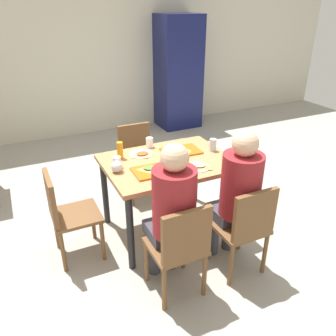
# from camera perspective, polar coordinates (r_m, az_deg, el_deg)

# --- Properties ---
(ground_plane) EXTENTS (10.00, 10.00, 0.02)m
(ground_plane) POSITION_cam_1_polar(r_m,az_deg,el_deg) (3.55, -0.00, -10.13)
(ground_plane) COLOR #9E998E
(back_wall) EXTENTS (10.00, 0.10, 2.80)m
(back_wall) POSITION_cam_1_polar(r_m,az_deg,el_deg) (5.96, -14.10, 18.76)
(back_wall) COLOR beige
(back_wall) RESTS_ON ground_plane
(main_table) EXTENTS (1.16, 0.87, 0.76)m
(main_table) POSITION_cam_1_polar(r_m,az_deg,el_deg) (3.20, -0.00, -0.34)
(main_table) COLOR #9E7247
(main_table) RESTS_ON ground_plane
(chair_near_left) EXTENTS (0.40, 0.40, 0.83)m
(chair_near_left) POSITION_cam_1_polar(r_m,az_deg,el_deg) (2.57, 2.04, -12.69)
(chair_near_left) COLOR brown
(chair_near_left) RESTS_ON ground_plane
(chair_near_right) EXTENTS (0.40, 0.40, 0.83)m
(chair_near_right) POSITION_cam_1_polar(r_m,az_deg,el_deg) (2.83, 12.71, -9.22)
(chair_near_right) COLOR brown
(chair_near_right) RESTS_ON ground_plane
(chair_far_side) EXTENTS (0.40, 0.40, 0.83)m
(chair_far_side) POSITION_cam_1_polar(r_m,az_deg,el_deg) (3.96, -5.10, 2.09)
(chair_far_side) COLOR brown
(chair_far_side) RESTS_ON ground_plane
(chair_left_end) EXTENTS (0.40, 0.40, 0.83)m
(chair_left_end) POSITION_cam_1_polar(r_m,az_deg,el_deg) (3.06, -16.72, -6.86)
(chair_left_end) COLOR brown
(chair_left_end) RESTS_ON ground_plane
(person_in_red) EXTENTS (0.32, 0.42, 1.24)m
(person_in_red) POSITION_cam_1_polar(r_m,az_deg,el_deg) (2.52, 0.67, -6.54)
(person_in_red) COLOR #383842
(person_in_red) RESTS_ON ground_plane
(person_in_brown_jacket) EXTENTS (0.32, 0.42, 1.24)m
(person_in_brown_jacket) POSITION_cam_1_polar(r_m,az_deg,el_deg) (2.79, 11.49, -3.64)
(person_in_brown_jacket) COLOR #383842
(person_in_brown_jacket) RESTS_ON ground_plane
(tray_red_near) EXTENTS (0.37, 0.27, 0.02)m
(tray_red_near) POSITION_cam_1_polar(r_m,az_deg,el_deg) (2.95, -2.30, -0.46)
(tray_red_near) COLOR #D85914
(tray_red_near) RESTS_ON main_table
(tray_red_far) EXTENTS (0.37, 0.28, 0.02)m
(tray_red_far) POSITION_cam_1_polar(r_m,az_deg,el_deg) (3.34, 2.20, 2.85)
(tray_red_far) COLOR #D85914
(tray_red_far) RESTS_ON main_table
(paper_plate_center) EXTENTS (0.22, 0.22, 0.01)m
(paper_plate_center) POSITION_cam_1_polar(r_m,az_deg,el_deg) (3.29, -4.54, 2.34)
(paper_plate_center) COLOR white
(paper_plate_center) RESTS_ON main_table
(paper_plate_near_edge) EXTENTS (0.22, 0.22, 0.01)m
(paper_plate_near_edge) POSITION_cam_1_polar(r_m,az_deg,el_deg) (3.04, 4.92, 0.18)
(paper_plate_near_edge) COLOR white
(paper_plate_near_edge) RESTS_ON main_table
(pizza_slice_a) EXTENTS (0.22, 0.18, 0.02)m
(pizza_slice_a) POSITION_cam_1_polar(r_m,az_deg,el_deg) (2.96, -2.89, -0.06)
(pizza_slice_a) COLOR #C68C47
(pizza_slice_a) RESTS_ON tray_red_near
(pizza_slice_b) EXTENTS (0.19, 0.24, 0.02)m
(pizza_slice_b) POSITION_cam_1_polar(r_m,az_deg,el_deg) (3.31, 2.28, 2.92)
(pizza_slice_b) COLOR tan
(pizza_slice_b) RESTS_ON tray_red_far
(pizza_slice_c) EXTENTS (0.19, 0.16, 0.02)m
(pizza_slice_c) POSITION_cam_1_polar(r_m,az_deg,el_deg) (3.27, -4.31, 2.37)
(pizza_slice_c) COLOR #DBAD60
(pizza_slice_c) RESTS_ON paper_plate_center
(pizza_slice_d) EXTENTS (0.26, 0.28, 0.02)m
(pizza_slice_d) POSITION_cam_1_polar(r_m,az_deg,el_deg) (3.05, 4.85, 0.56)
(pizza_slice_d) COLOR #C68C47
(pizza_slice_d) RESTS_ON paper_plate_near_edge
(plastic_cup_a) EXTENTS (0.07, 0.07, 0.10)m
(plastic_cup_a) POSITION_cam_1_polar(r_m,az_deg,el_deg) (3.44, -3.10, 4.26)
(plastic_cup_a) COLOR white
(plastic_cup_a) RESTS_ON main_table
(plastic_cup_b) EXTENTS (0.07, 0.07, 0.10)m
(plastic_cup_b) POSITION_cam_1_polar(r_m,az_deg,el_deg) (2.85, 3.73, -0.58)
(plastic_cup_b) COLOR white
(plastic_cup_b) RESTS_ON main_table
(plastic_cup_c) EXTENTS (0.07, 0.07, 0.10)m
(plastic_cup_c) POSITION_cam_1_polar(r_m,az_deg,el_deg) (3.04, -8.49, 0.96)
(plastic_cup_c) COLOR white
(plastic_cup_c) RESTS_ON main_table
(soda_can) EXTENTS (0.07, 0.07, 0.12)m
(soda_can) POSITION_cam_1_polar(r_m,az_deg,el_deg) (3.37, 7.47, 3.83)
(soda_can) COLOR #B7BCC6
(soda_can) RESTS_ON main_table
(condiment_bottle) EXTENTS (0.06, 0.06, 0.16)m
(condiment_bottle) POSITION_cam_1_polar(r_m,az_deg,el_deg) (3.21, -7.99, 2.93)
(condiment_bottle) COLOR orange
(condiment_bottle) RESTS_ON main_table
(foil_bundle) EXTENTS (0.10, 0.10, 0.10)m
(foil_bundle) POSITION_cam_1_polar(r_m,az_deg,el_deg) (2.96, -8.51, 0.21)
(foil_bundle) COLOR silver
(foil_bundle) RESTS_ON main_table
(drink_fridge) EXTENTS (0.70, 0.60, 1.90)m
(drink_fridge) POSITION_cam_1_polar(r_m,az_deg,el_deg) (6.21, 1.70, 15.55)
(drink_fridge) COLOR #14194C
(drink_fridge) RESTS_ON ground_plane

